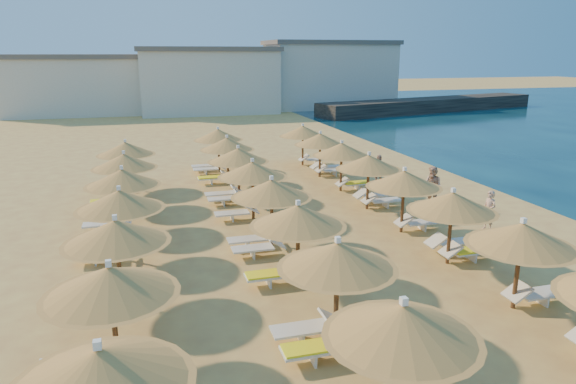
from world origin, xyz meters
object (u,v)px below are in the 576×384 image
object	(u,v)px
jetty	(431,105)
parasol_row_east	(426,191)
beachgoer_c	(378,171)
beachgoer_a	(489,211)
parasol_row_west	(284,202)
beachgoer_b	(433,187)

from	to	relation	value
jetty	parasol_row_east	xyz separation A→B (m)	(-23.49, -38.67, 1.30)
beachgoer_c	beachgoer_a	world-z (taller)	beachgoer_c
parasol_row_west	beachgoer_b	bearing A→B (deg)	27.85
beachgoer_c	beachgoer_a	distance (m)	7.24
jetty	parasol_row_east	distance (m)	45.26
parasol_row_east	beachgoer_c	world-z (taller)	parasol_row_east
parasol_row_west	jetty	bearing A→B (deg)	53.49
beachgoer_a	parasol_row_east	bearing A→B (deg)	-86.04
beachgoer_b	beachgoer_a	bearing A→B (deg)	-14.84
beachgoer_c	beachgoer_a	size ratio (longest dim) A/B	1.09
parasol_row_west	beachgoer_a	bearing A→B (deg)	5.63
beachgoer_b	jetty	bearing A→B (deg)	127.60
parasol_row_west	beachgoer_c	xyz separation A→B (m)	(7.18, 7.97, -1.18)
parasol_row_east	beachgoer_c	bearing A→B (deg)	75.54
parasol_row_west	beachgoer_b	xyz separation A→B (m)	(8.04, 4.25, -1.14)
parasol_row_east	parasol_row_west	bearing A→B (deg)	180.00
parasol_row_east	beachgoer_a	distance (m)	3.63
jetty	parasol_row_west	bearing A→B (deg)	-140.33
beachgoer_a	beachgoer_b	world-z (taller)	beachgoer_b
parasol_row_west	beachgoer_b	world-z (taller)	parasol_row_west
beachgoer_a	beachgoer_b	xyz separation A→B (m)	(-0.40, 3.41, 0.12)
beachgoer_a	beachgoer_b	size ratio (longest dim) A/B	0.87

